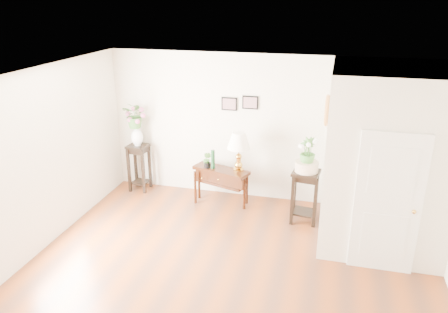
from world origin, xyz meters
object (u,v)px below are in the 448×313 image
(console_table, at_px, (221,186))
(table_lamp, at_px, (239,153))
(plant_stand_b, at_px, (305,196))
(plant_stand_a, at_px, (139,167))

(console_table, relative_size, table_lamp, 1.45)
(table_lamp, bearing_deg, plant_stand_b, -12.72)
(console_table, bearing_deg, plant_stand_b, 7.42)
(table_lamp, height_order, plant_stand_b, table_lamp)
(console_table, xyz_separation_m, plant_stand_b, (1.59, -0.28, 0.11))
(table_lamp, bearing_deg, plant_stand_a, 174.27)
(console_table, bearing_deg, plant_stand_a, -169.29)
(console_table, relative_size, plant_stand_b, 1.14)
(plant_stand_a, height_order, plant_stand_b, plant_stand_a)
(console_table, height_order, plant_stand_b, plant_stand_b)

